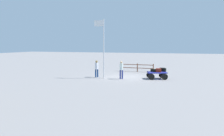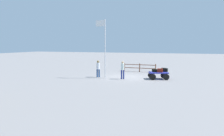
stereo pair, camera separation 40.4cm
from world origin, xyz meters
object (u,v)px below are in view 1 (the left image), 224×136
suitcase_maroon (153,70)px  luggage_cart (157,74)px  worker_trailing (97,67)px  suitcase_navy (162,70)px  suitcase_dark (158,70)px  flagpole (103,44)px  suitcase_grey (163,70)px  worker_lead (121,69)px

suitcase_maroon → luggage_cart: bearing=178.6°
worker_trailing → luggage_cart: bearing=-172.1°
suitcase_navy → suitcase_dark: suitcase_dark is taller
suitcase_dark → suitcase_maroon: suitcase_dark is taller
suitcase_dark → flagpole: 5.93m
suitcase_dark → worker_trailing: (6.03, 0.78, 0.15)m
suitcase_grey → suitcase_navy: bearing=-58.4°
suitcase_grey → flagpole: size_ratio=0.10×
suitcase_navy → suitcase_maroon: suitcase_navy is taller
suitcase_dark → worker_trailing: bearing=7.4°
worker_trailing → flagpole: (-0.78, 0.32, 2.38)m
suitcase_navy → suitcase_grey: suitcase_navy is taller
suitcase_dark → worker_lead: bearing=17.1°
suitcase_maroon → worker_trailing: bearing=8.4°
suitcase_grey → flagpole: 6.41m
suitcase_navy → suitcase_grey: 0.21m
suitcase_navy → luggage_cart: bearing=54.2°
suitcase_navy → suitcase_dark: 0.74m
suitcase_grey → worker_trailing: 6.57m
suitcase_maroon → suitcase_dark: bearing=175.4°
suitcase_dark → suitcase_maroon: size_ratio=0.94×
suitcase_maroon → worker_lead: worker_lead is taller
worker_trailing → suitcase_dark: bearing=-172.6°
suitcase_navy → flagpole: 6.36m
suitcase_grey → worker_lead: worker_lead is taller
worker_lead → suitcase_grey: bearing=-157.8°
flagpole → worker_trailing: bearing=-22.3°
suitcase_maroon → flagpole: 5.52m
suitcase_grey → worker_trailing: (6.44, 1.29, 0.15)m
luggage_cart → suitcase_maroon: size_ratio=4.09×
luggage_cart → suitcase_dark: bearing=169.1°
suitcase_dark → worker_lead: (3.39, 1.04, 0.14)m
flagpole → suitcase_maroon: bearing=-166.5°
luggage_cart → flagpole: 5.96m
suitcase_maroon → worker_lead: 3.09m
suitcase_dark → flagpole: (5.25, 1.10, 2.53)m
luggage_cart → suitcase_navy: 0.88m
suitcase_dark → suitcase_grey: size_ratio=0.85×
suitcase_grey → flagpole: flagpole is taller
luggage_cart → suitcase_dark: (-0.17, 0.03, 0.37)m
worker_trailing → worker_lead: bearing=174.3°
luggage_cart → suitcase_grey: suitcase_grey is taller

